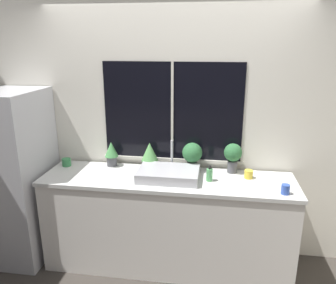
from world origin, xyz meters
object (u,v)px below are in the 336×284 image
Objects in this scene: refrigerator at (11,176)px; soap_bottle at (209,175)px; mug_blue at (285,189)px; potted_plant_center_left at (150,154)px; mug_green at (67,162)px; sink at (169,174)px; potted_plant_center_right at (192,154)px; mug_yellow at (249,174)px; potted_plant_far_left at (111,152)px; potted_plant_far_right at (233,155)px.

refrigerator reaches higher than soap_bottle.
refrigerator is at bearing 176.35° from mug_blue.
mug_blue is at bearing -3.65° from refrigerator.
potted_plant_center_left is 2.94× the size of mug_green.
sink is 0.33m from potted_plant_center_right.
mug_blue is at bearing -27.32° from potted_plant_center_right.
potted_plant_center_left is at bearing 133.66° from sink.
mug_yellow is at bearing -12.93° from potted_plant_center_right.
soap_bottle is (0.60, -0.24, -0.08)m from potted_plant_center_left.
soap_bottle is (1.98, 0.01, 0.14)m from refrigerator.
potted_plant_far_left is at bearing 165.59° from mug_blue.
mug_yellow is at bearing 18.24° from soap_bottle.
mug_yellow is (0.54, -0.12, -0.13)m from potted_plant_center_right.
mug_blue is at bearing -9.44° from mug_green.
potted_plant_far_right reaches higher than mug_blue.
potted_plant_far_right is at bearing 0.00° from potted_plant_center_left.
refrigerator is 1.84m from potted_plant_center_right.
potted_plant_far_right is 3.69× the size of mug_yellow.
mug_green is at bearing 19.24° from refrigerator.
mug_blue is 0.93× the size of mug_green.
potted_plant_center_left is 1.76× the size of soap_bottle.
potted_plant_center_right is 0.32m from soap_bottle.
potted_plant_far_right is 1.95× the size of soap_bottle.
sink is 0.67m from potted_plant_far_left.
mug_yellow reaches higher than mug_green.
sink is 2.12× the size of potted_plant_center_left.
mug_blue is (0.42, -0.42, -0.14)m from potted_plant_far_right.
mug_yellow is at bearing 8.71° from sink.
potted_plant_center_right is (0.82, 0.00, 0.03)m from potted_plant_far_left.
mug_green is at bearing -177.55° from potted_plant_far_right.
potted_plant_center_left is 1.31m from mug_blue.
potted_plant_center_left reaches higher than mug_blue.
potted_plant_far_right is at bearing 21.83° from sink.
sink is 2.21× the size of potted_plant_far_left.
refrigerator is 0.56m from mug_green.
mug_green is (0.52, 0.18, 0.11)m from refrigerator.
mug_green is at bearing 171.34° from sink.
potted_plant_far_left is at bearing 180.00° from potted_plant_center_right.
sink is 7.08× the size of mug_yellow.
sink is 1.03m from mug_blue.
mug_yellow is at bearing 132.82° from mug_blue.
potted_plant_center_right reaches higher than potted_plant_center_left.
refrigerator is 1.99m from soap_bottle.
potted_plant_center_right is at bearing 167.07° from mug_yellow.
potted_plant_far_right is (0.82, 0.00, 0.03)m from potted_plant_center_left.
refrigerator is 19.21× the size of mug_green.
refrigerator is 3.09× the size of sink.
potted_plant_far_left is at bearing 8.83° from mug_green.
soap_bottle is at bearing -131.33° from potted_plant_far_right.
refrigerator is 2.35m from mug_yellow.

